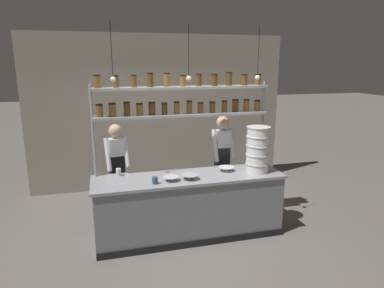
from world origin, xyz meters
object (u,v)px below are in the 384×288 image
Objects in this scene: spice_shelf_unit at (183,104)px; chef_center at (222,158)px; prep_bowl_center_back at (190,177)px; serving_cup_by_board at (155,180)px; chef_left at (117,167)px; prep_bowl_center_front at (226,169)px; container_stack at (258,149)px; prep_bowl_near_left at (171,179)px; serving_cup_front at (118,172)px.

chef_center is at bearing 22.95° from spice_shelf_unit.
spice_shelf_unit reaches higher than prep_bowl_center_back.
chef_center is (0.74, 0.31, -0.95)m from spice_shelf_unit.
serving_cup_by_board is (-1.26, -0.85, 0.02)m from chef_center.
chef_left is at bearing 175.80° from chef_center.
spice_shelf_unit is 1.15m from prep_bowl_center_front.
chef_left is 1.30m from prep_bowl_center_back.
chef_left is at bearing 157.39° from container_stack.
chef_center is 2.44× the size of container_stack.
serving_cup_by_board is (0.45, -0.96, 0.07)m from chef_left.
prep_bowl_near_left is 0.24m from serving_cup_by_board.
container_stack is 3.10× the size of prep_bowl_near_left.
prep_bowl_center_back reaches higher than prep_bowl_center_front.
prep_bowl_near_left is 0.79m from serving_cup_front.
container_stack is at bearing -69.08° from chef_center.
serving_cup_front reaches higher than prep_bowl_center_back.
spice_shelf_unit is 1.20m from serving_cup_by_board.
prep_bowl_center_front is at bearing 19.12° from prep_bowl_center_back.
spice_shelf_unit is 3.85× the size of container_stack.
prep_bowl_center_back is 0.50m from serving_cup_by_board.
serving_cup_front is at bearing 173.07° from prep_bowl_center_front.
prep_bowl_center_back is (0.27, -0.00, 0.00)m from prep_bowl_near_left.
serving_cup_by_board is (-0.52, -0.54, -0.94)m from spice_shelf_unit.
chef_left is 16.62× the size of serving_cup_by_board.
prep_bowl_center_front is (-0.43, 0.14, -0.31)m from container_stack.
container_stack is at bearing 3.84° from prep_bowl_center_back.
chef_center is at bearing 37.47° from prep_bowl_near_left.
spice_shelf_unit is 1.45m from chef_left.
prep_bowl_near_left is at bearing 179.51° from prep_bowl_center_back.
chef_center is at bearing 75.60° from prep_bowl_center_front.
prep_bowl_near_left is at bearing 14.83° from serving_cup_by_board.
chef_left is (-0.96, 0.42, -1.00)m from spice_shelf_unit.
prep_bowl_center_back is at bearing -134.53° from chef_center.
container_stack reaches higher than serving_cup_by_board.
serving_cup_front is 0.64m from serving_cup_by_board.
chef_center reaches higher than chef_left.
chef_left reaches higher than prep_bowl_near_left.
chef_center reaches higher than prep_bowl_center_front.
serving_cup_front is at bearing 149.55° from prep_bowl_near_left.
chef_left is 6.88× the size of prep_bowl_center_front.
container_stack is 2.04m from serving_cup_front.
prep_bowl_near_left is 0.90m from prep_bowl_center_front.
container_stack is (1.99, -0.83, 0.36)m from chef_left.
chef_left is at bearing 127.10° from prep_bowl_near_left.
prep_bowl_center_back is at bearing -92.52° from spice_shelf_unit.
spice_shelf_unit is at bearing 58.86° from prep_bowl_near_left.
serving_cup_front is (-0.97, -0.07, -0.93)m from spice_shelf_unit.
serving_cup_by_board is at bearing -146.57° from chef_center.
serving_cup_by_board is (-1.54, -0.13, -0.29)m from container_stack.
spice_shelf_unit reaches higher than container_stack.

